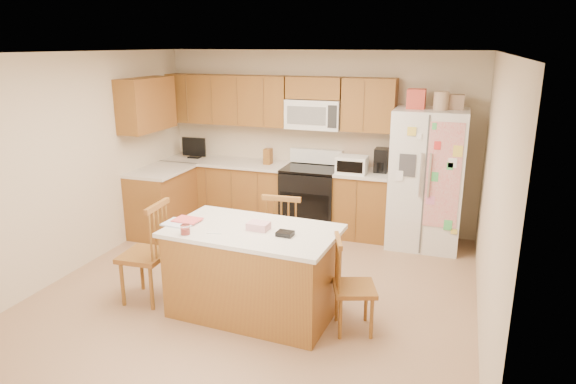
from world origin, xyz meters
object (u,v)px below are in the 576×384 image
(refrigerator, at_px, (427,178))
(windsor_chair_right, at_px, (352,287))
(stove, at_px, (311,198))
(windsor_chair_back, at_px, (285,239))
(windsor_chair_left, at_px, (147,255))
(island, at_px, (253,271))

(refrigerator, distance_m, windsor_chair_right, 2.49)
(stove, bearing_deg, windsor_chair_back, -83.58)
(windsor_chair_left, bearing_deg, refrigerator, 44.14)
(refrigerator, height_order, windsor_chair_back, refrigerator)
(stove, relative_size, refrigerator, 0.55)
(island, bearing_deg, windsor_chair_left, -174.71)
(island, distance_m, windsor_chair_back, 0.80)
(refrigerator, height_order, windsor_chair_left, refrigerator)
(windsor_chair_left, distance_m, windsor_chair_back, 1.49)
(stove, distance_m, windsor_chair_right, 2.70)
(island, xyz_separation_m, windsor_chair_left, (-1.13, -0.10, 0.06))
(windsor_chair_right, bearing_deg, stove, 114.31)
(stove, height_order, windsor_chair_left, stove)
(windsor_chair_left, xyz_separation_m, windsor_chair_right, (2.11, 0.10, -0.07))
(refrigerator, xyz_separation_m, windsor_chair_right, (-0.46, -2.40, -0.49))
(island, xyz_separation_m, windsor_chair_back, (0.06, 0.79, 0.04))
(windsor_chair_left, distance_m, windsor_chair_right, 2.12)
(windsor_chair_left, height_order, windsor_chair_back, windsor_chair_left)
(windsor_chair_left, height_order, windsor_chair_right, windsor_chair_left)
(refrigerator, height_order, windsor_chair_right, refrigerator)
(windsor_chair_left, bearing_deg, windsor_chair_back, 37.05)
(stove, distance_m, windsor_chair_back, 1.67)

